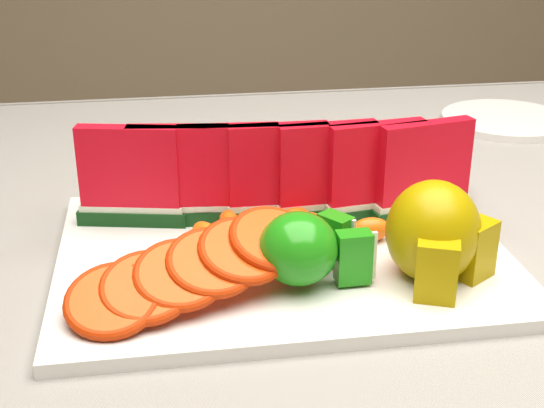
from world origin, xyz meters
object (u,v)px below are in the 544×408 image
apple_cluster (306,248)px  fork (106,171)px  platter (282,254)px  side_plate (506,120)px  pear_cluster (436,235)px

apple_cluster → fork: size_ratio=0.55×
platter → fork: (-0.17, 0.25, -0.00)m
platter → side_plate: (0.38, 0.36, -0.00)m
side_plate → platter: bearing=-136.8°
platter → side_plate: size_ratio=1.78×
platter → pear_cluster: (0.12, -0.07, 0.04)m
platter → pear_cluster: pear_cluster is taller
platter → apple_cluster: 0.08m
apple_cluster → fork: 0.36m
pear_cluster → fork: bearing=132.0°
apple_cluster → pear_cluster: pear_cluster is taller
side_plate → pear_cluster: bearing=-121.8°
side_plate → fork: 0.56m
apple_cluster → side_plate: size_ratio=0.48×
platter → side_plate: bearing=43.2°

